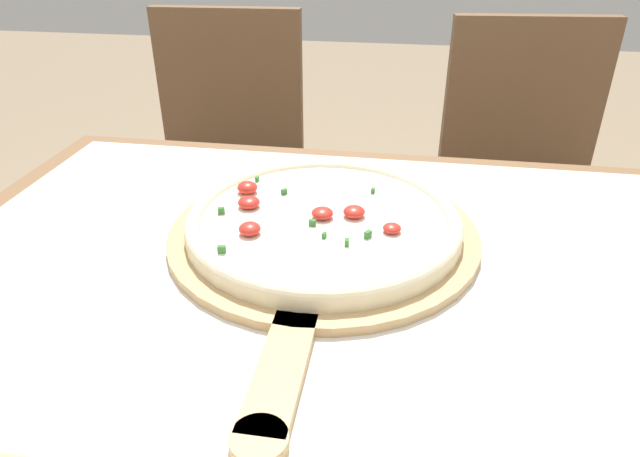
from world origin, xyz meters
name	(u,v)px	position (x,y,z in m)	size (l,w,h in m)	color
dining_table	(344,381)	(0.00, 0.00, 0.62)	(1.14, 0.92, 0.73)	brown
towel_cloth	(347,305)	(0.00, 0.00, 0.73)	(1.06, 0.84, 0.00)	silver
pizza_peel	(322,239)	(-0.05, 0.12, 0.74)	(0.41, 0.57, 0.01)	tan
pizza	(323,221)	(-0.05, 0.14, 0.76)	(0.36, 0.36, 0.04)	beige
chair_left	(227,164)	(-0.41, 0.83, 0.53)	(0.42, 0.42, 0.91)	brown
chair_right	(520,183)	(0.34, 0.83, 0.53)	(0.44, 0.44, 0.91)	brown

